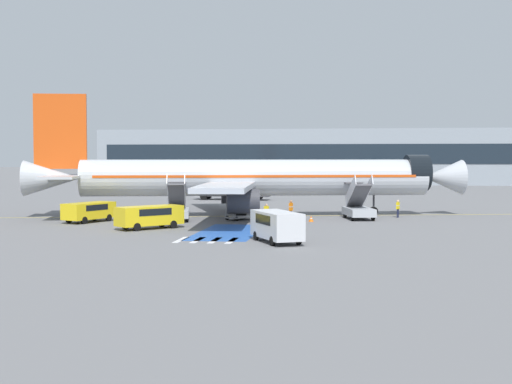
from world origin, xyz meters
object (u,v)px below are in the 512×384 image
object	(u,v)px
service_van_0	(149,215)
terminal_building	(357,157)
fuel_tanker	(233,187)
ground_crew_0	(266,211)
traffic_cone_1	(65,216)
traffic_cone_2	(311,219)
ground_crew_3	(254,211)
service_van_1	(277,224)
ground_crew_2	(291,209)
service_van_2	(89,210)
ground_crew_1	(398,207)
baggage_cart	(240,217)
traffic_cone_0	(284,221)
boarding_stairs_aft	(177,209)
boarding_stairs_forward	(359,208)
airliner	(248,178)

from	to	relation	value
service_van_0	terminal_building	world-z (taller)	terminal_building
fuel_tanker	ground_crew_0	world-z (taller)	fuel_tanker
traffic_cone_1	traffic_cone_2	bearing A→B (deg)	0.71
service_van_0	ground_crew_3	size ratio (longest dim) A/B	3.07
service_van_1	ground_crew_2	size ratio (longest dim) A/B	3.02
service_van_2	ground_crew_1	world-z (taller)	service_van_2
terminal_building	service_van_0	bearing A→B (deg)	-99.72
service_van_2	baggage_cart	world-z (taller)	service_van_2
fuel_tanker	traffic_cone_1	world-z (taller)	fuel_tanker
service_van_1	traffic_cone_0	xyz separation A→B (m)	(-0.72, 12.57, -0.94)
boarding_stairs_aft	boarding_stairs_forward	bearing A→B (deg)	0.00
terminal_building	boarding_stairs_forward	bearing A→B (deg)	-89.98
traffic_cone_0	service_van_2	bearing A→B (deg)	-179.95
boarding_stairs_forward	ground_crew_1	xyz separation A→B (m)	(3.70, 2.29, -0.04)
boarding_stairs_forward	service_van_0	bearing A→B (deg)	-158.74
service_van_2	ground_crew_3	distance (m)	14.53
service_van_0	traffic_cone_0	bearing A→B (deg)	67.82
airliner	terminal_building	distance (m)	84.40
baggage_cart	traffic_cone_1	world-z (taller)	baggage_cart
ground_crew_2	traffic_cone_0	distance (m)	4.17
ground_crew_1	service_van_2	bearing A→B (deg)	130.06
ground_crew_0	service_van_0	bearing A→B (deg)	-133.68
service_van_2	ground_crew_3	bearing A→B (deg)	-149.27
traffic_cone_0	airliner	bearing A→B (deg)	117.86
boarding_stairs_forward	service_van_1	bearing A→B (deg)	-119.07
ground_crew_1	ground_crew_0	bearing A→B (deg)	139.33
airliner	ground_crew_1	xyz separation A→B (m)	(14.34, 0.27, -2.75)
ground_crew_3	traffic_cone_2	world-z (taller)	ground_crew_3
fuel_tanker	ground_crew_2	bearing A→B (deg)	-156.89
service_van_2	traffic_cone_1	distance (m)	4.59
boarding_stairs_aft	airliner	bearing A→B (deg)	32.38
service_van_2	ground_crew_1	distance (m)	28.61
service_van_2	ground_crew_2	xyz separation A→B (m)	(17.51, 4.12, 0.01)
ground_crew_1	ground_crew_3	world-z (taller)	ground_crew_3
ground_crew_2	ground_crew_3	distance (m)	3.77
airliner	traffic_cone_0	world-z (taller)	airliner
boarding_stairs_aft	service_van_1	world-z (taller)	boarding_stairs_aft
baggage_cart	traffic_cone_1	bearing A→B (deg)	-137.74
fuel_tanker	terminal_building	bearing A→B (deg)	-12.04
ground_crew_3	fuel_tanker	bearing A→B (deg)	169.75
boarding_stairs_forward	traffic_cone_2	distance (m)	5.27
boarding_stairs_forward	service_van_2	size ratio (longest dim) A/B	1.04
fuel_tanker	traffic_cone_0	xyz separation A→B (m)	(10.25, -33.83, -1.46)
boarding_stairs_forward	fuel_tanker	xyz separation A→B (m)	(-16.51, 27.56, 0.77)
traffic_cone_0	boarding_stairs_forward	bearing A→B (deg)	45.08
ground_crew_2	traffic_cone_1	xyz separation A→B (m)	(-20.97, -1.22, -0.84)
airliner	boarding_stairs_aft	size ratio (longest dim) A/B	7.65
service_van_0	traffic_cone_0	distance (m)	11.51
ground_crew_3	service_van_2	bearing A→B (deg)	-105.29
boarding_stairs_aft	terminal_building	distance (m)	90.99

